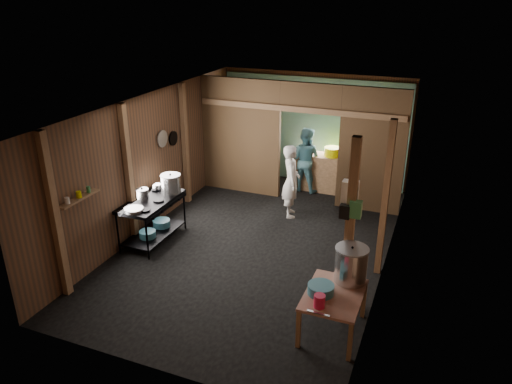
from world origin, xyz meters
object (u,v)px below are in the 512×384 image
at_px(stock_pot, 351,265).
at_px(cook, 291,181).
at_px(prep_table, 333,312).
at_px(yellow_tub, 332,152).
at_px(gas_range, 153,220).
at_px(pink_bucket, 319,301).
at_px(stove_pot_large, 171,184).

height_order(stock_pot, cook, cook).
relative_size(prep_table, yellow_tub, 2.82).
relative_size(gas_range, cook, 0.92).
xyz_separation_m(prep_table, cook, (-1.68, 3.32, 0.45)).
distance_m(stock_pot, cook, 3.45).
bearing_deg(yellow_tub, gas_range, -124.66).
height_order(gas_range, cook, cook).
relative_size(pink_bucket, cook, 0.12).
distance_m(prep_table, cook, 3.75).
distance_m(stove_pot_large, pink_bucket, 4.05).
distance_m(yellow_tub, cook, 1.68).
relative_size(stove_pot_large, yellow_tub, 1.03).
bearing_deg(stock_pot, stove_pot_large, 159.29).
bearing_deg(pink_bucket, gas_range, 154.79).
height_order(gas_range, stove_pot_large, stove_pot_large).
height_order(stock_pot, pink_bucket, stock_pot).
xyz_separation_m(gas_range, prep_table, (3.71, -1.34, -0.11)).
bearing_deg(gas_range, cook, 44.40).
bearing_deg(gas_range, pink_bucket, -25.21).
xyz_separation_m(gas_range, stock_pot, (3.84, -0.95, 0.44)).
xyz_separation_m(stove_pot_large, pink_bucket, (3.43, -2.13, -0.29)).
relative_size(stock_pot, pink_bucket, 3.02).
bearing_deg(yellow_tub, pink_bucket, -78.05).
bearing_deg(stock_pot, yellow_tub, 106.65).
distance_m(gas_range, cook, 2.86).
relative_size(stove_pot_large, stock_pot, 0.70).
distance_m(stove_pot_large, stock_pot, 3.92).
xyz_separation_m(stock_pot, cook, (-1.81, 2.93, -0.10)).
relative_size(gas_range, yellow_tub, 3.83).
distance_m(gas_range, pink_bucket, 3.99).
bearing_deg(yellow_tub, cook, -105.80).
xyz_separation_m(stock_pot, yellow_tub, (-1.36, 4.54, 0.10)).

